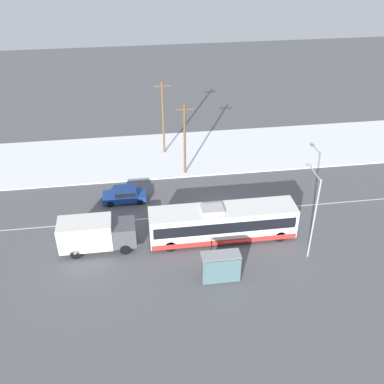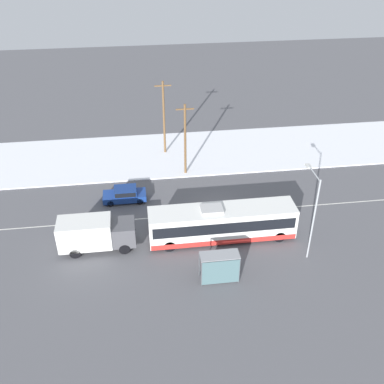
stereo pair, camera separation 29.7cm
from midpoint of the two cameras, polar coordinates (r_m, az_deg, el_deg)
name	(u,v)px [view 2 (the right image)]	position (r m, az deg, el deg)	size (l,w,h in m)	color
ground_plane	(219,213)	(41.61, 3.66, -2.64)	(120.00, 120.00, 0.00)	#56565B
snow_lot	(200,152)	(51.76, 1.16, 5.09)	(80.00, 10.70, 0.12)	white
lane_marking_center	(219,213)	(41.61, 3.66, -2.63)	(60.00, 0.12, 0.00)	silver
city_bus	(222,223)	(37.72, 4.06, -3.94)	(12.26, 2.57, 3.18)	white
box_truck	(95,233)	(37.36, -12.00, -5.10)	(6.18, 2.30, 2.81)	silver
sedan_car	(125,194)	(43.22, -8.32, -0.24)	(4.08, 1.80, 1.40)	navy
pedestrian_at_stop	(211,260)	(34.78, 2.71, -8.61)	(0.63, 0.28, 1.75)	#23232D
bus_shelter	(220,265)	(33.49, 3.85, -9.20)	(2.92, 1.20, 2.40)	gray
streetlamp	(313,206)	(35.51, 15.30, -1.69)	(0.36, 2.82, 7.28)	#9EA3A8
utility_pole_roadside	(185,139)	(45.69, -0.69, 6.77)	(1.80, 0.24, 7.75)	brown
utility_pole_snowlot	(164,117)	(49.93, -3.41, 9.49)	(1.80, 0.24, 8.45)	brown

